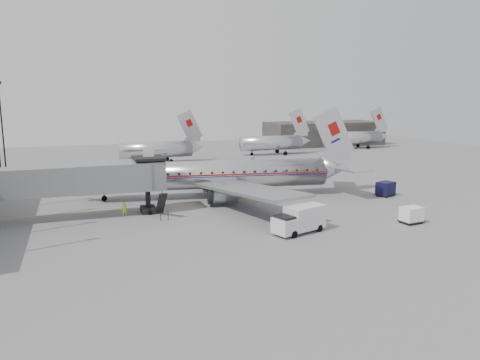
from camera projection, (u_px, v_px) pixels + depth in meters
The scene contains 12 objects.
ground at pixel (236, 213), 52.98m from camera, with size 160.00×160.00×0.00m, color slate.
hangar at pixel (324, 133), 122.79m from camera, with size 30.00×12.00×6.00m, color #32302E.
apron_line at pixel (243, 200), 59.52m from camera, with size 0.15×60.00×0.01m, color gold.
jet_bridge at pixel (78, 180), 50.16m from camera, with size 21.00×6.20×7.10m.
distant_aircraft_near at pixel (157, 149), 90.83m from camera, with size 16.39×3.20×10.26m.
distant_aircraft_mid at pixel (272, 142), 103.05m from camera, with size 16.39×3.20×10.26m.
distant_aircraft_far at pixel (355, 137), 114.61m from camera, with size 16.39×3.20×10.26m.
airliner at pixel (219, 175), 60.85m from camera, with size 37.03×34.05×11.77m.
service_van at pixel (300, 219), 45.36m from camera, with size 5.90×3.73×2.59m.
baggage_cart_navy at pixel (386, 188), 61.73m from camera, with size 2.87×2.55×1.87m.
baggage_cart_white at pixel (412, 215), 48.77m from camera, with size 2.36×1.90×1.72m.
ramp_worker at pixel (125, 209), 51.69m from camera, with size 0.57×0.38×1.57m, color #C3F21C.
Camera 1 is at (-16.67, -48.62, 13.38)m, focal length 35.00 mm.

